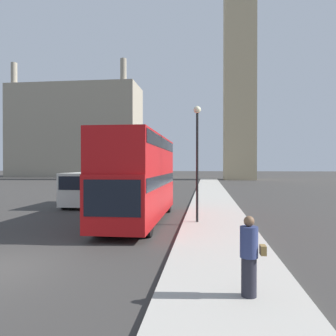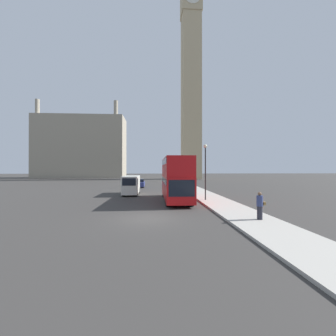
# 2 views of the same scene
# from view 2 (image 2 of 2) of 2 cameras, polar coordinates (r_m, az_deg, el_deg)

# --- Properties ---
(ground_plane) EXTENTS (300.00, 300.00, 0.00)m
(ground_plane) POSITION_cam_2_polar(r_m,az_deg,el_deg) (15.46, -5.21, -12.62)
(ground_plane) COLOR #383533
(sidewalk_strip) EXTENTS (3.31, 120.00, 0.15)m
(sidewalk_strip) POSITION_cam_2_polar(r_m,az_deg,el_deg) (16.65, 18.85, -11.45)
(sidewalk_strip) COLOR #ADA89E
(sidewalk_strip) RESTS_ON ground_plane
(clock_tower) EXTENTS (6.60, 6.77, 73.74)m
(clock_tower) POSITION_cam_2_polar(r_m,az_deg,el_deg) (82.46, 5.87, 24.42)
(clock_tower) COLOR tan
(clock_tower) RESTS_ON ground_plane
(building_block_distant) EXTENTS (32.56, 12.40, 28.23)m
(building_block_distant) POSITION_cam_2_polar(r_m,az_deg,el_deg) (92.52, -21.08, 4.90)
(building_block_distant) COLOR #9E937F
(building_block_distant) RESTS_ON ground_plane
(red_double_decker_bus) EXTENTS (2.50, 10.13, 4.44)m
(red_double_decker_bus) POSITION_cam_2_polar(r_m,az_deg,el_deg) (23.41, 1.97, -2.32)
(red_double_decker_bus) COLOR #B71114
(red_double_decker_bus) RESTS_ON ground_plane
(white_van) EXTENTS (1.93, 5.42, 2.41)m
(white_van) POSITION_cam_2_polar(r_m,az_deg,el_deg) (29.47, -9.33, -4.18)
(white_van) COLOR silver
(white_van) RESTS_ON ground_plane
(pedestrian) EXTENTS (0.54, 0.38, 1.72)m
(pedestrian) POSITION_cam_2_polar(r_m,az_deg,el_deg) (15.36, 22.29, -8.86)
(pedestrian) COLOR #23232D
(pedestrian) RESTS_ON sidewalk_strip
(street_lamp) EXTENTS (0.36, 0.36, 5.70)m
(street_lamp) POSITION_cam_2_polar(r_m,az_deg,el_deg) (23.31, 9.48, 1.18)
(street_lamp) COLOR black
(street_lamp) RESTS_ON sidewalk_strip
(parked_sedan) EXTENTS (1.87, 4.71, 1.48)m
(parked_sedan) POSITION_cam_2_polar(r_m,az_deg,el_deg) (41.52, -7.30, -3.89)
(parked_sedan) COLOR navy
(parked_sedan) RESTS_ON ground_plane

